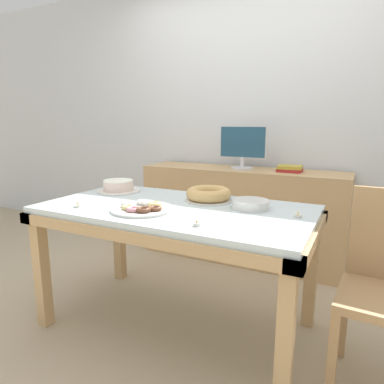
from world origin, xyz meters
The scene contains 13 objects.
ground_plane centered at (0.00, 0.00, 0.00)m, with size 12.00×12.00×0.00m, color tan.
wall_back centered at (0.00, 1.49, 1.30)m, with size 8.00×0.10×2.60m, color silver.
dining_table centered at (0.00, 0.00, 0.67)m, with size 1.59×0.86×0.76m.
sideboard centered at (0.00, 1.19, 0.42)m, with size 1.81×0.44×0.84m.
computer_monitor centered at (0.00, 1.19, 1.03)m, with size 0.42×0.20×0.38m.
book_stack centered at (0.41, 1.19, 0.86)m, with size 0.20×0.17×0.05m.
cake_chocolate_round centered at (-0.56, 0.18, 0.80)m, with size 0.29×0.29×0.08m.
cake_golden_bundt centered at (0.12, 0.21, 0.80)m, with size 0.29×0.29×0.08m.
pastry_platter centered at (-0.12, -0.17, 0.78)m, with size 0.35×0.35×0.04m.
plate_stack centered at (0.41, 0.14, 0.79)m, with size 0.21×0.21×0.05m.
tealight_near_cakes centered at (0.28, -0.29, 0.77)m, with size 0.04×0.04×0.04m.
tealight_right_edge centered at (-0.49, -0.28, 0.77)m, with size 0.04×0.04×0.04m.
tealight_centre centered at (0.68, 0.07, 0.77)m, with size 0.04×0.04×0.04m.
Camera 1 is at (0.96, -1.69, 1.25)m, focal length 32.00 mm.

